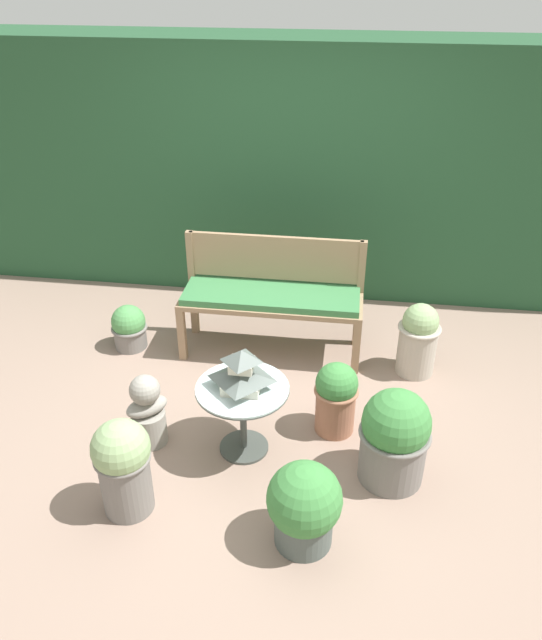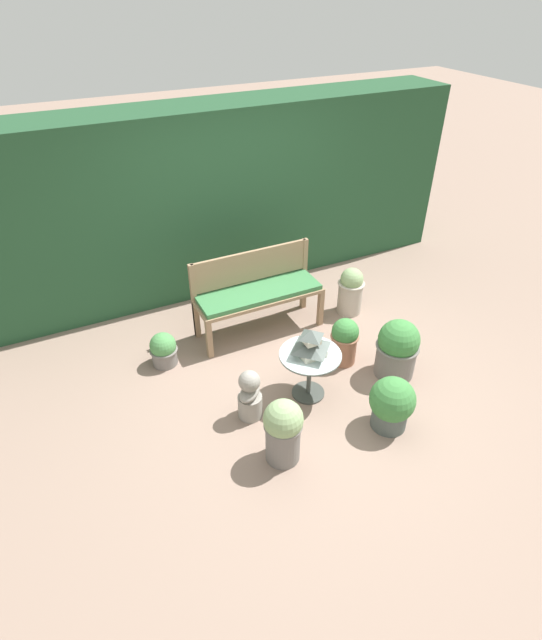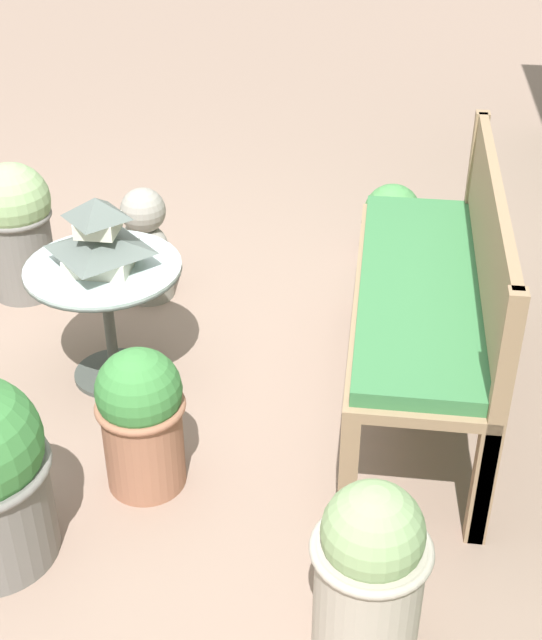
# 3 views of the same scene
# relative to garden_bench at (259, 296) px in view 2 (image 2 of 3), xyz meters

# --- Properties ---
(ground) EXTENTS (30.00, 30.00, 0.00)m
(ground) POSITION_rel_garden_bench_xyz_m (0.05, -0.91, -0.48)
(ground) COLOR gray
(foliage_hedge_back) EXTENTS (6.40, 0.79, 2.27)m
(foliage_hedge_back) POSITION_rel_garden_bench_xyz_m (0.05, 1.39, 0.66)
(foliage_hedge_back) COLOR #234C2D
(foliage_hedge_back) RESTS_ON ground
(garden_bench) EXTENTS (1.46, 0.48, 0.55)m
(garden_bench) POSITION_rel_garden_bench_xyz_m (0.00, 0.00, 0.00)
(garden_bench) COLOR #937556
(garden_bench) RESTS_ON ground
(bench_backrest) EXTENTS (1.46, 0.06, 0.94)m
(bench_backrest) POSITION_rel_garden_bench_xyz_m (0.00, 0.22, 0.21)
(bench_backrest) COLOR #937556
(bench_backrest) RESTS_ON ground
(patio_table) EXTENTS (0.60, 0.60, 0.51)m
(patio_table) POSITION_rel_garden_bench_xyz_m (-0.02, -1.20, -0.07)
(patio_table) COLOR #424742
(patio_table) RESTS_ON ground
(pagoda_birdhouse) EXTENTS (0.32, 0.32, 0.28)m
(pagoda_birdhouse) POSITION_rel_garden_bench_xyz_m (-0.02, -1.20, 0.16)
(pagoda_birdhouse) COLOR silver
(pagoda_birdhouse) RESTS_ON patio_table
(garden_bust) EXTENTS (0.32, 0.31, 0.54)m
(garden_bust) POSITION_rel_garden_bench_xyz_m (-0.66, -1.21, -0.22)
(garden_bust) COLOR gray
(garden_bust) RESTS_ON ground
(potted_plant_hedge_corner) EXTENTS (0.45, 0.45, 0.65)m
(potted_plant_hedge_corner) POSITION_rel_garden_bench_xyz_m (0.95, -1.32, -0.15)
(potted_plant_hedge_corner) COLOR slate
(potted_plant_hedge_corner) RESTS_ON ground
(potted_plant_bench_right) EXTENTS (0.34, 0.34, 0.64)m
(potted_plant_bench_right) POSITION_rel_garden_bench_xyz_m (-0.61, -1.79, -0.13)
(potted_plant_bench_right) COLOR slate
(potted_plant_bench_right) RESTS_ON ground
(potted_plant_table_far) EXTENTS (0.31, 0.31, 0.54)m
(potted_plant_table_far) POSITION_rel_garden_bench_xyz_m (0.57, -0.91, -0.19)
(potted_plant_table_far) COLOR #9E664C
(potted_plant_table_far) RESTS_ON ground
(potted_plant_patio_mid) EXTENTS (0.33, 0.33, 0.60)m
(potted_plant_patio_mid) POSITION_rel_garden_bench_xyz_m (1.17, -0.13, -0.17)
(potted_plant_patio_mid) COLOR #ADA393
(potted_plant_patio_mid) RESTS_ON ground
(potted_plant_path_edge) EXTENTS (0.42, 0.42, 0.54)m
(potted_plant_path_edge) POSITION_rel_garden_bench_xyz_m (0.45, -1.89, -0.20)
(potted_plant_path_edge) COLOR #4C5651
(potted_plant_path_edge) RESTS_ON ground
(potted_plant_bench_left) EXTENTS (0.30, 0.30, 0.39)m
(potted_plant_bench_left) POSITION_rel_garden_bench_xyz_m (-1.18, -0.10, -0.29)
(potted_plant_bench_left) COLOR slate
(potted_plant_bench_left) RESTS_ON ground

